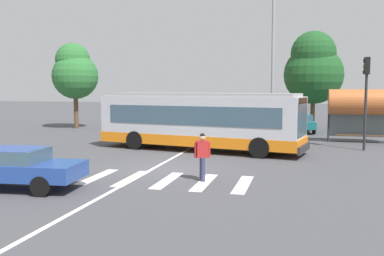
# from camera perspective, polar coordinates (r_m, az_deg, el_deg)

# --- Properties ---
(ground_plane) EXTENTS (160.00, 160.00, 0.00)m
(ground_plane) POSITION_cam_1_polar(r_m,az_deg,el_deg) (17.96, -3.50, -5.34)
(ground_plane) COLOR #47474C
(city_transit_bus) EXTENTS (11.39, 4.68, 3.06)m
(city_transit_bus) POSITION_cam_1_polar(r_m,az_deg,el_deg) (22.89, 0.96, 0.97)
(city_transit_bus) COLOR black
(city_transit_bus) RESTS_ON ground_plane
(pedestrian_crossing_street) EXTENTS (0.54, 0.39, 1.72)m
(pedestrian_crossing_street) POSITION_cam_1_polar(r_m,az_deg,el_deg) (15.36, 1.38, -3.48)
(pedestrian_crossing_street) COLOR #333856
(pedestrian_crossing_street) RESTS_ON ground_plane
(foreground_sedan) EXTENTS (4.65, 2.24, 1.35)m
(foreground_sedan) POSITION_cam_1_polar(r_m,az_deg,el_deg) (15.36, -22.68, -4.65)
(foreground_sedan) COLOR black
(foreground_sedan) RESTS_ON ground_plane
(parked_car_charcoal) EXTENTS (2.01, 4.57, 1.35)m
(parked_car_charcoal) POSITION_cam_1_polar(r_m,az_deg,el_deg) (35.99, -7.71, 1.18)
(parked_car_charcoal) COLOR black
(parked_car_charcoal) RESTS_ON ground_plane
(parked_car_white) EXTENTS (2.24, 4.65, 1.35)m
(parked_car_white) POSITION_cam_1_polar(r_m,az_deg,el_deg) (34.62, -3.89, 1.05)
(parked_car_white) COLOR black
(parked_car_white) RESTS_ON ground_plane
(parked_car_silver) EXTENTS (2.15, 4.62, 1.35)m
(parked_car_silver) POSITION_cam_1_polar(r_m,az_deg,el_deg) (33.89, 0.19, 0.98)
(parked_car_silver) COLOR black
(parked_car_silver) RESTS_ON ground_plane
(parked_car_champagne) EXTENTS (2.10, 4.60, 1.35)m
(parked_car_champagne) POSITION_cam_1_polar(r_m,az_deg,el_deg) (33.99, 5.24, 0.97)
(parked_car_champagne) COLOR black
(parked_car_champagne) RESTS_ON ground_plane
(parked_car_red) EXTENTS (2.30, 4.67, 1.35)m
(parked_car_red) POSITION_cam_1_polar(r_m,az_deg,el_deg) (33.59, 9.59, 0.86)
(parked_car_red) COLOR black
(parked_car_red) RESTS_ON ground_plane
(parked_car_teal) EXTENTS (2.24, 4.65, 1.35)m
(parked_car_teal) POSITION_cam_1_polar(r_m,az_deg,el_deg) (33.59, 14.17, 0.78)
(parked_car_teal) COLOR black
(parked_car_teal) RESTS_ON ground_plane
(traffic_light_far_corner) EXTENTS (0.33, 0.32, 4.94)m
(traffic_light_far_corner) POSITION_cam_1_polar(r_m,az_deg,el_deg) (24.55, 22.08, 4.88)
(traffic_light_far_corner) COLOR #28282B
(traffic_light_far_corner) RESTS_ON ground_plane
(bus_stop_shelter) EXTENTS (4.08, 1.54, 3.25)m
(bus_stop_shelter) POSITION_cam_1_polar(r_m,az_deg,el_deg) (28.04, 21.77, 3.08)
(bus_stop_shelter) COLOR #28282B
(bus_stop_shelter) RESTS_ON ground_plane
(twin_arm_street_lamp) EXTENTS (4.95, 0.32, 9.80)m
(twin_arm_street_lamp) POSITION_cam_1_polar(r_m,az_deg,el_deg) (29.10, 10.70, 10.48)
(twin_arm_street_lamp) COLOR #939399
(twin_arm_street_lamp) RESTS_ON ground_plane
(background_tree_left) EXTENTS (3.75, 3.75, 7.03)m
(background_tree_left) POSITION_cam_1_polar(r_m,az_deg,el_deg) (36.96, -15.31, 7.22)
(background_tree_left) COLOR brown
(background_tree_left) RESTS_ON ground_plane
(background_tree_right) EXTENTS (4.78, 4.78, 7.89)m
(background_tree_right) POSITION_cam_1_polar(r_m,az_deg,el_deg) (36.42, 15.81, 7.60)
(background_tree_right) COLOR brown
(background_tree_right) RESTS_ON ground_plane
(crosswalk_painted_stripes) EXTENTS (7.30, 2.86, 0.01)m
(crosswalk_painted_stripes) POSITION_cam_1_polar(r_m,az_deg,el_deg) (15.83, -5.70, -6.78)
(crosswalk_painted_stripes) COLOR silver
(crosswalk_painted_stripes) RESTS_ON ground_plane
(lane_center_line) EXTENTS (0.16, 24.00, 0.01)m
(lane_center_line) POSITION_cam_1_polar(r_m,az_deg,el_deg) (19.98, -3.08, -4.25)
(lane_center_line) COLOR silver
(lane_center_line) RESTS_ON ground_plane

